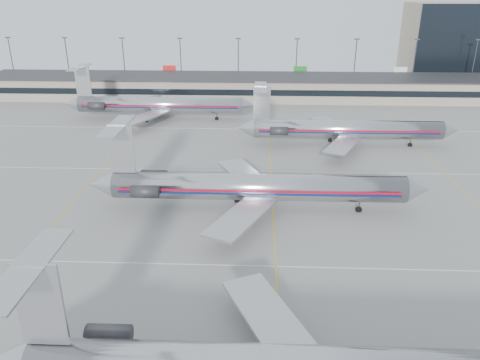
{
  "coord_description": "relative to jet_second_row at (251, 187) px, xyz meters",
  "views": [
    {
      "loc": [
        -2.19,
        -36.22,
        30.03
      ],
      "look_at": [
        -4.79,
        25.03,
        4.5
      ],
      "focal_mm": 35.0,
      "sensor_mm": 36.0,
      "label": 1
    }
  ],
  "objects": [
    {
      "name": "ground",
      "position": [
        3.21,
        -24.66,
        -3.67
      ],
      "size": [
        260.0,
        260.0,
        0.0
      ],
      "primitive_type": "plane",
      "color": "gray",
      "rests_on": "ground"
    },
    {
      "name": "apron_markings",
      "position": [
        3.21,
        -14.66,
        -3.66
      ],
      "size": [
        160.0,
        0.15,
        0.02
      ],
      "primitive_type": "cube",
      "color": "silver",
      "rests_on": "ground"
    },
    {
      "name": "terminal",
      "position": [
        3.21,
        73.32,
        -0.52
      ],
      "size": [
        162.0,
        17.0,
        6.25
      ],
      "color": "gray",
      "rests_on": "ground"
    },
    {
      "name": "light_mast_row",
      "position": [
        3.21,
        87.34,
        4.91
      ],
      "size": [
        163.6,
        0.4,
        15.28
      ],
      "color": "#38383D",
      "rests_on": "ground"
    },
    {
      "name": "distant_building",
      "position": [
        65.21,
        103.34,
        8.83
      ],
      "size": [
        30.0,
        20.0,
        25.0
      ],
      "primitive_type": "cube",
      "color": "tan",
      "rests_on": "ground"
    },
    {
      "name": "jet_second_row",
      "position": [
        0.0,
        0.0,
        0.0
      ],
      "size": [
        48.38,
        28.49,
        12.66
      ],
      "color": "#B8B8BD",
      "rests_on": "ground"
    },
    {
      "name": "jet_third_row",
      "position": [
        17.77,
        30.25,
        -0.17
      ],
      "size": [
        44.15,
        27.16,
        12.07
      ],
      "color": "#B8B8BD",
      "rests_on": "ground"
    },
    {
      "name": "jet_back_row",
      "position": [
        -23.76,
        48.63,
        0.02
      ],
      "size": [
        46.5,
        28.6,
        12.71
      ],
      "color": "#B8B8BD",
      "rests_on": "ground"
    }
  ]
}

